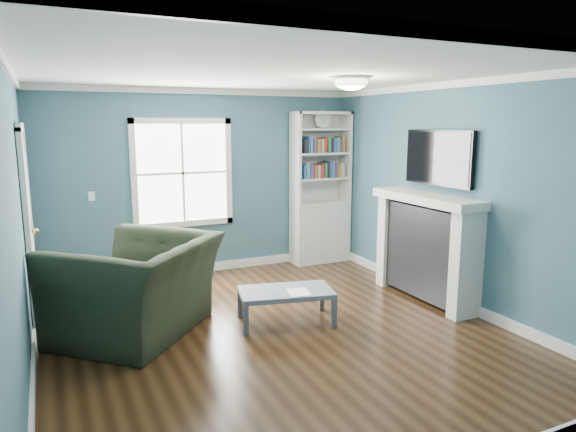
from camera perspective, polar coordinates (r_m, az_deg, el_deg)
name	(u,v)px	position (r m, az deg, el deg)	size (l,w,h in m)	color
floor	(276,334)	(5.39, -1.32, -12.96)	(5.00, 5.00, 0.00)	black
room_walls	(276,180)	(4.99, -1.39, 3.99)	(5.00, 5.00, 5.00)	#365966
trim	(276,215)	(5.04, -1.38, 0.09)	(4.50, 5.00, 2.60)	white
window	(183,173)	(7.25, -11.62, 4.69)	(1.40, 0.06, 1.50)	white
bookshelf	(320,203)	(7.90, 3.58, 1.47)	(0.90, 0.35, 2.31)	silver
fireplace	(426,249)	(6.43, 15.11, -3.51)	(0.44, 1.58, 1.30)	black
tv	(439,158)	(6.35, 16.40, 6.22)	(0.06, 1.10, 0.65)	black
door	(28,225)	(6.03, -26.92, -0.93)	(0.12, 0.98, 2.17)	silver
ceiling_fixture	(351,82)	(5.49, 7.03, 14.60)	(0.38, 0.38, 0.15)	white
light_switch	(92,196)	(7.10, -20.99, 2.07)	(0.08, 0.01, 0.12)	white
recliner	(136,271)	(5.42, -16.50, -5.93)	(1.50, 0.97, 1.31)	black
coffee_table	(286,294)	(5.59, -0.24, -8.66)	(1.09, 0.75, 0.36)	#4D535C
paper_sheet	(299,292)	(5.50, 1.18, -8.44)	(0.21, 0.27, 0.00)	white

